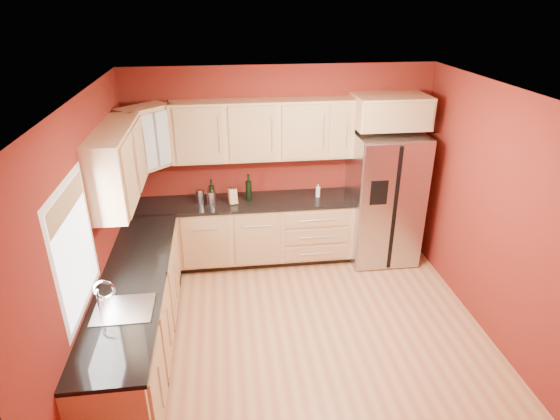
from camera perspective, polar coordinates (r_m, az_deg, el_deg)
The scene contains 23 objects.
floor at distance 5.26m, azimuth 2.99°, elevation -15.40°, with size 4.00×4.00×0.00m, color #B06844.
ceiling at distance 4.08m, azimuth 3.82°, elevation 13.60°, with size 4.00×4.00×0.00m, color silver.
wall_back at distance 6.34m, azimuth 0.12°, elevation 5.62°, with size 4.00×0.04×2.60m, color maroon.
wall_front at distance 2.96m, azimuth 10.76°, elevation -20.94°, with size 4.00×0.04×2.60m, color maroon.
wall_left at distance 4.63m, azimuth -21.88°, elevation -4.01°, with size 0.04×4.00×2.60m, color maroon.
wall_right at distance 5.25m, azimuth 25.39°, elevation -1.22°, with size 0.04×4.00×2.60m, color maroon.
base_cabinets_back at distance 6.37m, azimuth -4.46°, elevation -2.82°, with size 2.90×0.60×0.88m, color #AE7F54.
base_cabinets_left at distance 5.01m, azimuth -16.90°, elevation -12.53°, with size 0.60×2.80×0.88m, color #AE7F54.
countertop_back at distance 6.16m, azimuth -4.60°, elevation 0.93°, with size 2.90×0.62×0.04m, color black.
countertop_left at distance 4.75m, azimuth -17.47°, elevation -8.10°, with size 0.62×2.80×0.04m, color black.
upper_cabinets_back at distance 6.00m, azimuth -2.07°, elevation 9.73°, with size 2.30×0.33×0.75m, color #AE7F54.
upper_cabinets_left at distance 5.03m, azimuth -19.19°, elevation 5.30°, with size 0.33×1.35×0.75m, color #AE7F54.
corner_upper_cabinet at distance 5.89m, azimuth -15.96°, elevation 8.49°, with size 0.62×0.33×0.75m, color #AE7F54.
over_fridge_cabinet at distance 6.16m, azimuth 13.32°, elevation 11.67°, with size 0.92×0.60×0.40m, color #AE7F54.
refrigerator at distance 6.45m, azimuth 12.53°, elevation 1.46°, with size 0.90×0.75×1.78m, color silver.
window at distance 4.09m, azimuth -23.70°, elevation -4.30°, with size 0.03×0.90×1.00m, color white.
sink_faucet at distance 4.25m, azimuth -18.79°, elevation -9.83°, with size 0.50×0.42×0.30m, color silver, non-canonical shape.
canister_left at distance 6.06m, azimuth -8.35°, elevation 1.42°, with size 0.11×0.11×0.18m, color silver.
canister_right at distance 6.13m, azimuth -9.70°, elevation 1.66°, with size 0.11×0.11×0.18m, color silver.
wine_bottle_a at distance 6.07m, azimuth -8.32°, elevation 2.26°, with size 0.07×0.07×0.33m, color black, non-canonical shape.
wine_bottle_b at distance 6.12m, azimuth -3.85°, elevation 2.80°, with size 0.08×0.08×0.35m, color black, non-canonical shape.
knife_block at distance 6.06m, azimuth -5.77°, elevation 1.69°, with size 0.10×0.09×0.20m, color tan.
soap_dispenser at distance 6.25m, azimuth 4.65°, elevation 2.37°, with size 0.06×0.06×0.17m, color white.
Camera 1 is at (-0.76, -3.93, 3.40)m, focal length 30.00 mm.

